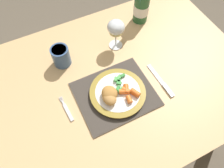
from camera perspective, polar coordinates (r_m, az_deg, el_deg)
The scene contains 12 objects.
ground_plane at distance 1.62m, azimuth -2.39°, elevation -14.17°, with size 6.00×6.00×0.00m, color brown.
dining_table at distance 1.02m, azimuth -3.71°, elevation -3.46°, with size 1.41×0.86×0.74m.
placemat at distance 0.92m, azimuth 0.83°, elevation -2.61°, with size 0.32×0.27×0.01m.
dinner_plate at distance 0.91m, azimuth 1.49°, elevation -2.27°, with size 0.23×0.23×0.02m.
breaded_croquettes at distance 0.87m, azimuth -0.68°, elevation -2.75°, with size 0.09×0.10×0.04m.
green_beans_pile at distance 0.91m, azimuth 1.97°, elevation 0.37°, with size 0.07×0.08×0.01m.
glazed_carrots at distance 0.89m, azimuth 4.31°, elevation -2.16°, with size 0.08×0.09×0.02m.
fork at distance 0.90m, azimuth -11.60°, elevation -6.78°, with size 0.02×0.12×0.01m.
table_knife at distance 0.97m, azimuth 13.04°, elevation 0.24°, with size 0.02×0.19×0.01m.
wine_glass at distance 1.00m, azimuth 1.04°, elevation 14.30°, with size 0.08×0.08×0.15m.
bottle at distance 1.15m, azimuth 7.77°, elevation 19.83°, with size 0.08×0.08×0.27m.
drinking_cup at distance 1.00m, azimuth -13.21°, elevation 7.16°, with size 0.08×0.08×0.09m.
Camera 1 is at (-0.15, -0.45, 1.55)m, focal length 35.00 mm.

